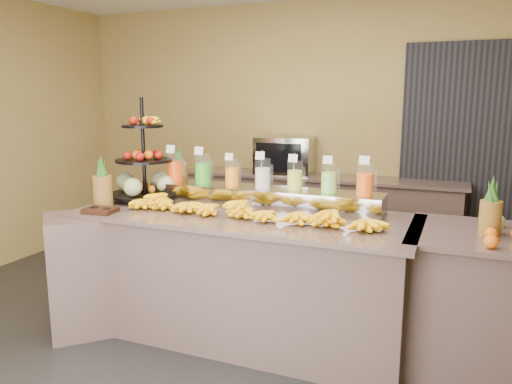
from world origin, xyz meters
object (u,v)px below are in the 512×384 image
Objects in this scene: fruit_stand at (148,174)px; oven_warmer at (285,155)px; condiment_caddy at (100,211)px; pitcher_tray at (263,197)px; banana_heap at (243,208)px.

fruit_stand is 1.87m from oven_warmer.
fruit_stand is at bearing 84.21° from condiment_caddy.
banana_heap reaches higher than pitcher_tray.
oven_warmer reaches higher than pitcher_tray.
oven_warmer is at bearing 103.62° from pitcher_tray.
banana_heap is 2.32× the size of fruit_stand.
fruit_stand is (-0.96, 0.24, 0.15)m from banana_heap.
oven_warmer is at bearing 75.09° from condiment_caddy.
banana_heap is at bearing -83.68° from oven_warmer.
oven_warmer reaches higher than condiment_caddy.
condiment_caddy is at bearing -147.51° from pitcher_tray.
pitcher_tray is 2.21× the size of fruit_stand.
condiment_caddy is at bearing -109.70° from oven_warmer.
condiment_caddy is (-0.05, -0.54, -0.20)m from fruit_stand.
fruit_stand is at bearing -112.34° from oven_warmer.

